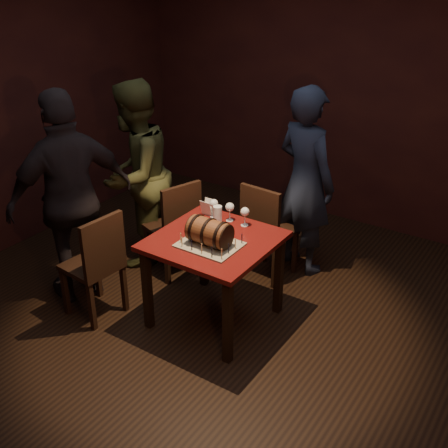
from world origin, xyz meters
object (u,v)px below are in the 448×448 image
object	(u,v)px
wine_glass_mid	(230,208)
person_left_rear	(135,175)
person_left_front	(72,199)
chair_back	(266,227)
wine_glass_left	(214,204)
chair_left_rear	(176,224)
person_back	(305,181)
barrel_cake	(209,232)
pint_of_ale	(218,215)
pub_table	(214,251)
wine_glass_right	(245,213)
chair_left_front	(97,261)

from	to	relation	value
wine_glass_mid	person_left_rear	bearing A→B (deg)	174.84
wine_glass_mid	person_left_front	distance (m)	1.30
person_left_front	chair_back	bearing A→B (deg)	152.99
wine_glass_left	chair_back	world-z (taller)	chair_back
chair_back	chair_left_rear	xyz separation A→B (m)	(-0.70, -0.39, 0.00)
wine_glass_mid	person_back	size ratio (longest dim) A/B	0.09
chair_left_rear	barrel_cake	bearing A→B (deg)	-34.58
wine_glass_mid	pint_of_ale	distance (m)	0.12
wine_glass_mid	person_left_rear	xyz separation A→B (m)	(-1.11, 0.10, 0.00)
person_left_rear	person_back	bearing A→B (deg)	108.09
chair_back	person_back	world-z (taller)	person_back
barrel_cake	pub_table	bearing A→B (deg)	107.33
pub_table	person_left_front	xyz separation A→B (m)	(-1.20, -0.33, 0.27)
chair_left_rear	wine_glass_mid	bearing A→B (deg)	-5.77
wine_glass_left	pint_of_ale	bearing A→B (deg)	-40.19
chair_left_rear	person_left_rear	distance (m)	0.60
wine_glass_mid	wine_glass_right	distance (m)	0.15
pint_of_ale	chair_back	xyz separation A→B (m)	(0.15, 0.54, -0.30)
person_left_front	chair_left_front	bearing A→B (deg)	89.21
wine_glass_mid	pub_table	bearing A→B (deg)	-78.08
pint_of_ale	chair_left_front	xyz separation A→B (m)	(-0.67, -0.72, -0.30)
pint_of_ale	chair_back	distance (m)	0.64
wine_glass_left	person_back	world-z (taller)	person_back
wine_glass_mid	person_left_front	world-z (taller)	person_left_front
wine_glass_left	person_left_rear	xyz separation A→B (m)	(-0.96, 0.11, 0.00)
chair_left_rear	person_left_front	size ratio (longest dim) A/B	0.51
pub_table	wine_glass_mid	distance (m)	0.40
chair_left_front	person_left_rear	size ratio (longest dim) A/B	0.53
barrel_cake	wine_glass_mid	bearing A→B (deg)	103.28
wine_glass_left	person_back	distance (m)	0.95
pub_table	chair_back	size ratio (longest dim) A/B	0.97
barrel_cake	person_back	xyz separation A→B (m)	(0.16, 1.27, 0.01)
barrel_cake	person_left_rear	xyz separation A→B (m)	(-1.21, 0.53, 0.01)
wine_glass_mid	chair_left_front	distance (m)	1.14
wine_glass_right	pint_of_ale	xyz separation A→B (m)	(-0.21, -0.08, -0.05)
chair_left_rear	person_left_front	distance (m)	0.96
barrel_cake	person_left_rear	size ratio (longest dim) A/B	0.21
barrel_cake	person_back	size ratio (longest dim) A/B	0.21
chair_back	person_back	size ratio (longest dim) A/B	0.53
chair_left_front	chair_left_rear	bearing A→B (deg)	82.51
person_back	person_left_rear	bearing A→B (deg)	46.94
chair_left_front	person_left_rear	xyz separation A→B (m)	(-0.38, 0.91, 0.35)
person_back	wine_glass_mid	bearing A→B (deg)	91.27
chair_back	person_back	bearing A→B (deg)	65.70
barrel_cake	person_left_front	bearing A→B (deg)	-169.91
barrel_cake	wine_glass_right	xyz separation A→B (m)	(0.05, 0.43, 0.00)
chair_back	person_left_front	bearing A→B (deg)	-137.75
barrel_cake	chair_back	bearing A→B (deg)	90.95
person_back	barrel_cake	bearing A→B (deg)	101.46
person_back	wine_glass_right	bearing A→B (deg)	100.98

